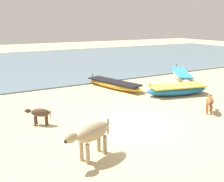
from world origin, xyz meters
name	(u,v)px	position (x,y,z in m)	size (l,w,h in m)	color
ground	(137,124)	(0.00, 0.00, 0.00)	(80.00, 80.00, 0.00)	#CCB789
sea_water	(40,63)	(0.00, 16.59, 0.04)	(60.00, 20.00, 0.08)	slate
fishing_boat_3	(177,89)	(4.05, 2.27, 0.29)	(3.54, 1.83, 0.73)	#1E669E
fishing_boat_4	(181,74)	(7.19, 5.30, 0.25)	(3.25, 4.22, 0.65)	beige
fishing_boat_5	(114,84)	(1.77, 5.05, 0.24)	(2.13, 4.09, 0.63)	gold
calf_near_dark	(40,113)	(-3.22, 1.64, 0.46)	(0.91, 0.69, 0.65)	#4C3323
calf_far_brown	(210,101)	(3.40, -0.39, 0.49)	(0.87, 0.86, 0.68)	brown
cow_second_adult_dun	(92,133)	(-2.45, -1.40, 0.75)	(1.57, 0.85, 1.05)	tan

